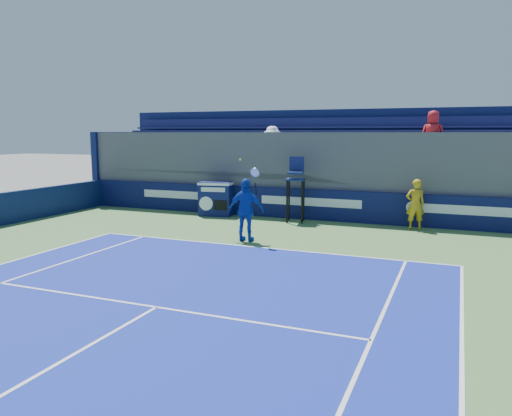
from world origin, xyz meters
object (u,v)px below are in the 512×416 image
at_px(ball_person, 415,204).
at_px(match_clock, 216,198).
at_px(umpire_chair, 296,182).
at_px(tennis_player, 246,210).

xyz_separation_m(ball_person, match_clock, (-7.76, 0.00, -0.16)).
xyz_separation_m(ball_person, umpire_chair, (-4.32, -0.11, 0.63)).
bearing_deg(match_clock, tennis_player, -52.35).
relative_size(umpire_chair, tennis_player, 0.96).
bearing_deg(match_clock, ball_person, -0.02).
xyz_separation_m(ball_person, tennis_player, (-4.68, -3.98, 0.10)).
bearing_deg(ball_person, tennis_player, 22.60).
distance_m(match_clock, tennis_player, 5.04).
bearing_deg(match_clock, umpire_chair, -1.93).
distance_m(ball_person, umpire_chair, 4.37).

